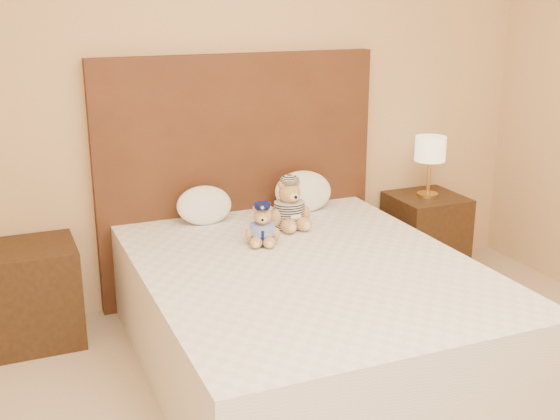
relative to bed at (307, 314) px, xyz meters
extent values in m
cube|color=tan|center=(0.00, 1.05, 1.07)|extent=(4.00, 0.04, 2.70)
cube|color=white|center=(0.00, 0.00, -0.13)|extent=(1.60, 2.00, 0.30)
cube|color=white|center=(0.00, 0.00, 0.15)|extent=(1.60, 2.00, 0.25)
cube|color=#4D2B17|center=(0.00, 1.01, 0.47)|extent=(1.75, 0.08, 1.50)
cube|color=#382312|center=(-1.25, 0.80, 0.00)|extent=(0.45, 0.45, 0.55)
cube|color=#382312|center=(1.25, 0.80, 0.00)|extent=(0.45, 0.45, 0.55)
cylinder|color=gold|center=(1.25, 0.80, 0.28)|extent=(0.14, 0.14, 0.02)
cylinder|color=gold|center=(1.25, 0.80, 0.41)|extent=(0.02, 0.02, 0.26)
cylinder|color=beige|center=(1.25, 0.80, 0.59)|extent=(0.20, 0.20, 0.16)
ellipsoid|color=white|center=(-0.28, 0.83, 0.39)|extent=(0.33, 0.21, 0.23)
ellipsoid|color=white|center=(0.36, 0.83, 0.41)|extent=(0.37, 0.24, 0.26)
camera|label=1|loc=(-1.38, -2.94, 1.56)|focal=45.00mm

